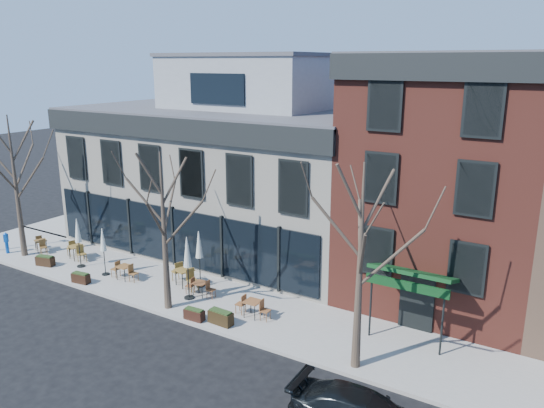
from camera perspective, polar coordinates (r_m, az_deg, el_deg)
The scene contains 23 objects.
ground at distance 29.16m, azimuth -10.27°, elevation -6.90°, with size 120.00×120.00×0.00m, color black.
sidewalk_front at distance 25.67m, azimuth -7.99°, elevation -9.75°, with size 33.50×4.70×0.15m, color gray.
sidewalk_side at distance 40.78m, azimuth -16.52°, elevation -0.79°, with size 4.50×12.00×0.15m, color gray.
corner_building at distance 31.55m, azimuth -4.44°, elevation 3.95°, with size 18.39×10.39×11.10m.
red_brick_building at distance 26.00m, azimuth 19.16°, elevation 2.80°, with size 8.20×11.78×11.18m.
tree_corner at distance 32.28m, azimuth -25.84°, elevation 1.86°, with size 3.93×3.98×7.92m.
tree_mid at distance 23.26m, azimuth -11.52°, elevation -2.75°, with size 3.50×3.55×7.04m.
tree_right at distance 18.52m, azimuth 9.46°, elevation -6.58°, with size 3.72×3.77×7.48m.
call_box at distance 33.94m, azimuth -26.66°, elevation -3.68°, with size 0.26×0.25×1.26m.
cafe_set_0 at distance 33.52m, azimuth -23.60°, elevation -3.98°, with size 1.58×0.96×0.82m.
cafe_set_1 at distance 31.49m, azimuth -20.30°, elevation -4.72°, with size 1.83×0.87×0.94m.
cafe_set_2 at distance 27.91m, azimuth -15.59°, elevation -6.93°, with size 1.66×0.69×0.87m.
cafe_set_3 at distance 26.48m, azimuth -9.38°, elevation -7.58°, with size 2.01×1.10×1.04m.
cafe_set_4 at distance 25.33m, azimuth -7.71°, elevation -8.87°, with size 1.58×0.69×0.82m.
cafe_set_5 at distance 23.18m, azimuth -2.09°, elevation -10.99°, with size 1.69×0.69×0.89m.
umbrella_0 at distance 29.80m, azimuth -20.17°, elevation -2.96°, with size 0.43×0.43×2.68m.
umbrella_1 at distance 28.31m, azimuth -17.72°, elevation -3.95°, with size 0.40×0.40×2.50m.
umbrella_2 at distance 25.79m, azimuth -7.85°, elevation -4.66°, with size 0.45×0.45×2.82m.
umbrella_3 at distance 24.50m, azimuth -9.09°, elevation -5.50°, with size 0.48×0.48×2.99m.
planter_0 at distance 31.17m, azimuth -23.21°, elevation -5.62°, with size 1.06×0.62×0.56m.
planter_1 at distance 28.20m, azimuth -19.87°, elevation -7.47°, with size 0.98×0.49×0.52m.
planter_2 at distance 23.24m, azimuth -8.37°, elevation -11.65°, with size 0.92×0.41×0.51m.
planter_3 at distance 22.76m, azimuth -5.54°, elevation -12.02°, with size 1.10×0.48×0.61m.
Camera 1 is at (18.33, -19.94, 10.79)m, focal length 35.00 mm.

